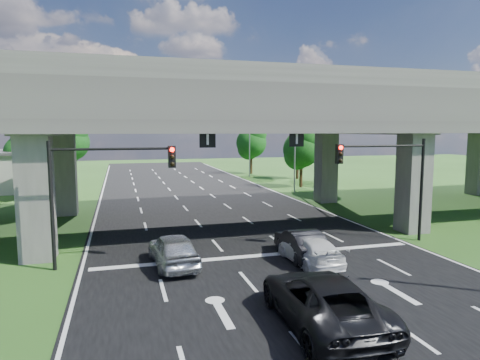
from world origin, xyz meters
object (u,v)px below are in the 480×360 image
signal_left (101,179)px  car_dark (301,243)px  streetlight_far (291,137)px  streetlight_beyond (247,135)px  car_silver (173,250)px  car_white (310,250)px  car_trailing (323,300)px  signal_right (391,171)px

signal_left → car_dark: signal_left is taller
signal_left → streetlight_far: streetlight_far is taller
streetlight_beyond → car_silver: (-14.70, -37.00, -5.02)m
car_white → car_trailing: (-2.41, -6.12, 0.19)m
signal_right → car_trailing: bearing=-134.6°
car_dark → car_trailing: 7.59m
car_dark → car_trailing: (-2.41, -7.20, 0.11)m
car_trailing → car_white: bearing=-108.8°
car_dark → car_trailing: car_trailing is taller
signal_right → car_dark: signal_right is taller
car_dark → signal_left: bearing=-4.3°
car_silver → car_dark: (6.41, -0.41, -0.05)m
streetlight_far → car_trailing: (-10.71, -28.61, -4.97)m
streetlight_beyond → signal_left: bearing=-116.4°
signal_right → car_silver: bearing=-175.7°
streetlight_beyond → car_dark: size_ratio=2.23×
streetlight_far → car_silver: 26.12m
signal_right → streetlight_far: (2.27, 20.06, 1.66)m
signal_right → car_trailing: size_ratio=0.98×
streetlight_far → streetlight_beyond: size_ratio=1.00×
car_silver → car_trailing: bearing=113.0°
streetlight_beyond → car_white: streetlight_beyond is taller
streetlight_far → streetlight_beyond: (0.00, 16.00, 0.00)m
streetlight_far → car_dark: 23.51m
signal_left → car_trailing: 11.66m
signal_right → car_trailing: 12.46m
car_white → streetlight_beyond: bearing=-103.3°
car_silver → signal_right: bearing=179.6°
signal_right → streetlight_beyond: 36.17m
streetlight_beyond → car_trailing: 46.14m
streetlight_far → car_white: streetlight_far is taller
car_dark → streetlight_beyond: bearing=-98.8°
signal_left → car_white: size_ratio=1.31×
streetlight_far → car_dark: streetlight_far is taller
streetlight_far → car_trailing: size_ratio=1.63×
streetlight_beyond → car_trailing: bearing=-103.5°
car_silver → car_trailing: size_ratio=0.76×
signal_right → car_white: signal_right is taller
signal_left → car_silver: size_ratio=1.29×
signal_left → car_trailing: size_ratio=0.98×
car_white → car_trailing: car_trailing is taller
car_dark → signal_right: bearing=-163.7°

